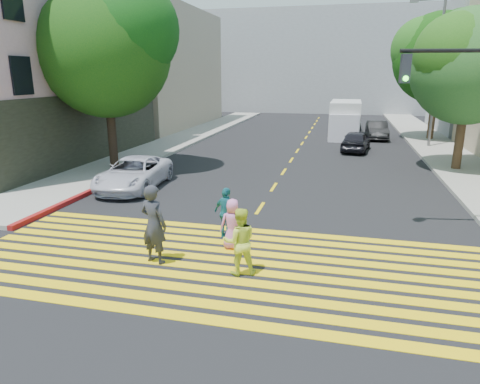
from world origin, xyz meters
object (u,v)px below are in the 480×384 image
at_px(tree_right_far, 441,53).
at_px(dark_car_parked, 377,130).
at_px(pedestrian_child, 233,224).
at_px(silver_car, 350,121).
at_px(pedestrian_man, 154,224).
at_px(dark_car_near, 356,141).
at_px(tree_left, 107,44).
at_px(white_sedan, 134,173).
at_px(pedestrian_woman, 240,241).
at_px(tree_right_near, 471,61).
at_px(pedestrian_extra, 227,213).
at_px(white_van, 345,121).

relative_size(tree_right_far, dark_car_parked, 2.26).
relative_size(pedestrian_child, dark_car_parked, 0.35).
bearing_deg(silver_car, dark_car_parked, 107.25).
xyz_separation_m(pedestrian_man, dark_car_near, (5.15, 17.75, -0.37)).
height_order(tree_left, white_sedan, tree_left).
bearing_deg(white_sedan, silver_car, 64.59).
bearing_deg(pedestrian_woman, tree_left, -67.95).
distance_m(tree_right_near, pedestrian_child, 15.05).
bearing_deg(dark_car_parked, tree_right_far, -0.16).
bearing_deg(tree_right_near, dark_car_near, 135.58).
height_order(tree_right_near, pedestrian_man, tree_right_near).
xyz_separation_m(pedestrian_man, pedestrian_woman, (2.20, -0.11, -0.20)).
bearing_deg(silver_car, white_sedan, 68.87).
relative_size(tree_left, white_sedan, 1.93).
height_order(white_sedan, dark_car_near, dark_car_near).
relative_size(tree_left, dark_car_parked, 2.25).
bearing_deg(tree_right_near, pedestrian_child, -124.75).
distance_m(tree_right_near, pedestrian_man, 16.95).
distance_m(tree_left, dark_car_parked, 19.82).
height_order(pedestrian_man, dark_car_near, pedestrian_man).
height_order(pedestrian_woman, dark_car_near, pedestrian_woman).
height_order(silver_car, dark_car_parked, silver_car).
bearing_deg(silver_car, pedestrian_woman, 84.65).
xyz_separation_m(tree_left, pedestrian_woman, (8.64, -9.69, -5.09)).
distance_m(pedestrian_child, silver_car, 28.18).
relative_size(pedestrian_child, white_sedan, 0.30).
relative_size(pedestrian_extra, dark_car_parked, 0.38).
relative_size(silver_car, dark_car_parked, 1.15).
xyz_separation_m(pedestrian_woman, pedestrian_extra, (-0.90, 2.13, -0.06)).
bearing_deg(pedestrian_child, pedestrian_extra, -83.10).
relative_size(tree_right_far, white_van, 1.56).
height_order(pedestrian_man, white_van, white_van).
relative_size(pedestrian_child, silver_car, 0.31).
distance_m(pedestrian_man, pedestrian_woman, 2.21).
bearing_deg(pedestrian_child, white_van, -118.10).
height_order(silver_car, white_van, white_van).
bearing_deg(tree_right_far, white_sedan, -130.08).
bearing_deg(white_sedan, dark_car_parked, 53.49).
xyz_separation_m(dark_car_near, white_van, (-0.72, 5.83, 0.62)).
xyz_separation_m(dark_car_near, silver_car, (-0.27, 11.58, 0.02)).
xyz_separation_m(silver_car, dark_car_parked, (1.85, -5.92, -0.01)).
distance_m(dark_car_near, dark_car_parked, 5.88).
bearing_deg(pedestrian_child, tree_right_far, -132.60).
xyz_separation_m(pedestrian_woman, silver_car, (2.68, 29.45, -0.16)).
height_order(pedestrian_child, white_sedan, pedestrian_child).
distance_m(tree_right_near, white_van, 12.38).
bearing_deg(dark_car_parked, white_sedan, -124.00).
height_order(pedestrian_extra, dark_car_near, pedestrian_extra).
bearing_deg(tree_right_near, dark_car_parked, 106.86).
xyz_separation_m(pedestrian_child, silver_car, (3.23, 27.99, -0.04)).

